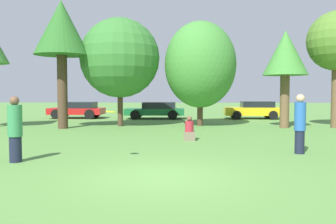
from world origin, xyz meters
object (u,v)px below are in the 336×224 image
at_px(person_catcher, 300,123).
at_px(tree_3, 200,65).
at_px(tree_1, 61,30).
at_px(tree_4, 285,55).
at_px(person_thrower, 15,129).
at_px(bystander_sitting, 189,131).
at_px(parked_car_green, 156,110).
at_px(parked_car_red, 78,109).
at_px(frisbee, 111,112).
at_px(parked_car_yellow, 254,110).
at_px(tree_2, 120,58).

distance_m(person_catcher, tree_3, 9.88).
height_order(tree_1, tree_4, tree_1).
xyz_separation_m(person_thrower, bystander_sitting, (4.79, 4.54, -0.51)).
bearing_deg(parked_car_green, person_catcher, 111.30).
relative_size(person_catcher, tree_3, 0.31).
xyz_separation_m(bystander_sitting, parked_car_red, (-7.94, 11.94, 0.27)).
bearing_deg(frisbee, tree_3, 74.09).
height_order(parked_car_green, parked_car_yellow, parked_car_yellow).
distance_m(tree_2, tree_4, 8.97).
distance_m(person_thrower, tree_4, 14.35).
xyz_separation_m(person_catcher, tree_2, (-7.06, 8.79, 2.87)).
xyz_separation_m(person_thrower, tree_2, (1.05, 10.43, 2.91)).
height_order(person_thrower, tree_4, tree_4).
bearing_deg(parked_car_green, tree_2, 75.06).
height_order(person_thrower, tree_2, tree_2).
xyz_separation_m(tree_1, parked_car_green, (4.40, 7.16, -4.46)).
distance_m(tree_4, parked_car_green, 10.20).
distance_m(person_thrower, tree_1, 10.10).
relative_size(tree_3, parked_car_green, 1.38).
height_order(person_catcher, tree_1, tree_1).
bearing_deg(bystander_sitting, tree_2, 122.42).
bearing_deg(tree_4, parked_car_red, 153.24).
distance_m(person_thrower, bystander_sitting, 6.62).
xyz_separation_m(person_catcher, frisbee, (-5.56, -1.31, 0.41)).
bearing_deg(bystander_sitting, parked_car_yellow, 67.47).
height_order(person_thrower, parked_car_green, person_thrower).
height_order(frisbee, bystander_sitting, frisbee).
xyz_separation_m(person_catcher, tree_4, (1.89, 8.22, 2.94)).
xyz_separation_m(frisbee, tree_4, (7.46, 9.52, 2.53)).
bearing_deg(tree_2, bystander_sitting, -57.58).
bearing_deg(person_catcher, parked_car_yellow, -107.58).
distance_m(parked_car_green, parked_car_yellow, 7.05).
bearing_deg(tree_2, person_thrower, -95.73).
distance_m(person_thrower, person_catcher, 8.27).
bearing_deg(parked_car_green, parked_car_red, -2.36).
height_order(bystander_sitting, tree_2, tree_2).
height_order(frisbee, tree_2, tree_2).
bearing_deg(tree_3, tree_1, -165.89).
xyz_separation_m(tree_3, parked_car_green, (-2.88, 5.33, -2.81)).
bearing_deg(bystander_sitting, tree_4, 45.55).
relative_size(person_thrower, parked_car_yellow, 0.44).
height_order(person_thrower, parked_car_yellow, person_thrower).
xyz_separation_m(person_thrower, frisbee, (2.54, 0.33, 0.45)).
height_order(person_catcher, parked_car_red, person_catcher).
xyz_separation_m(frisbee, parked_car_green, (0.12, 15.84, -0.70)).
xyz_separation_m(tree_2, parked_car_yellow, (8.65, 5.96, -3.14)).
height_order(tree_2, parked_car_green, tree_2).
bearing_deg(parked_car_green, bystander_sitting, 101.13).
bearing_deg(tree_3, tree_4, -12.46).
bearing_deg(frisbee, tree_4, 51.94).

